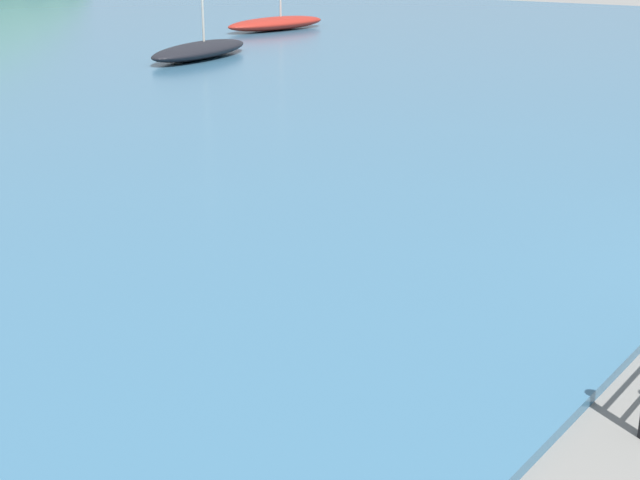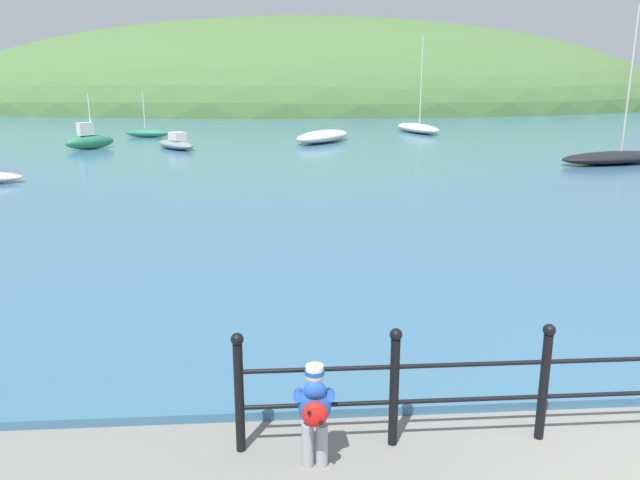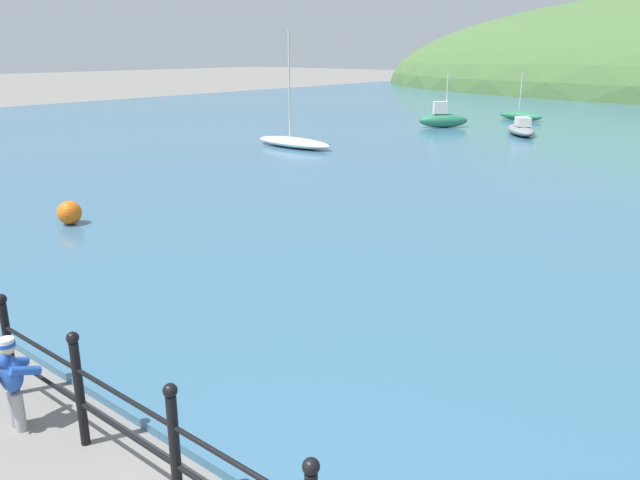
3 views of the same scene
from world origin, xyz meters
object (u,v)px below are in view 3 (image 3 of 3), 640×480
boat_red_dinghy (521,129)px  mooring_buoy (69,213)px  boat_far_right (443,119)px  boat_blue_hull (293,142)px  boat_white_sailboat (521,116)px  child_in_coat (9,376)px

boat_red_dinghy → mooring_buoy: 20.48m
boat_far_right → boat_blue_hull: bearing=-98.2°
boat_red_dinghy → boat_white_sailboat: bearing=112.7°
mooring_buoy → boat_blue_hull: bearing=108.2°
child_in_coat → boat_white_sailboat: 31.32m
boat_blue_hull → boat_white_sailboat: 15.13m
boat_far_right → mooring_buoy: size_ratio=4.94×
boat_blue_hull → boat_red_dinghy: bearing=59.6°
boat_white_sailboat → child_in_coat: bearing=-76.5°
boat_white_sailboat → boat_red_dinghy: boat_white_sailboat is taller
boat_red_dinghy → mooring_buoy: bearing=-94.5°
boat_far_right → mooring_buoy: bearing=-83.4°
boat_far_right → boat_white_sailboat: bearing=74.1°
boat_blue_hull → boat_white_sailboat: size_ratio=1.67×
boat_white_sailboat → boat_red_dinghy: 6.25m
boat_red_dinghy → mooring_buoy: size_ratio=5.76×
child_in_coat → mooring_buoy: 7.80m
boat_blue_hull → boat_far_right: bearing=81.8°
boat_blue_hull → boat_far_right: size_ratio=1.71×
boat_far_right → child_in_coat: bearing=-70.3°
boat_white_sailboat → boat_far_right: bearing=-105.9°
child_in_coat → boat_white_sailboat: size_ratio=0.39×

